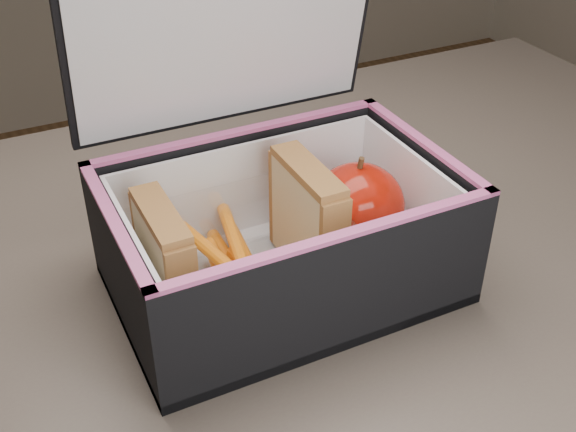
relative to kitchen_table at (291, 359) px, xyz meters
name	(u,v)px	position (x,y,z in m)	size (l,w,h in m)	color
kitchen_table	(291,359)	(0.00, 0.00, 0.00)	(1.20, 0.80, 0.75)	#52483E
lunch_bag	(281,225)	(-0.01, 0.01, 0.15)	(0.28, 0.23, 0.29)	black
plastic_tub	(240,256)	(-0.05, 0.00, 0.14)	(0.17, 0.12, 0.07)	white
sandwich_left	(165,261)	(-0.11, 0.00, 0.15)	(0.02, 0.08, 0.10)	#D2B083
sandwich_right	(307,219)	(0.02, 0.00, 0.16)	(0.03, 0.09, 0.10)	#D2B083
carrot_sticks	(240,268)	(-0.05, 0.01, 0.12)	(0.06, 0.16, 0.03)	#F66903
paper_napkin	(349,240)	(0.07, 0.02, 0.11)	(0.08, 0.08, 0.01)	white
red_apple	(358,205)	(0.07, 0.01, 0.15)	(0.08, 0.08, 0.09)	maroon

